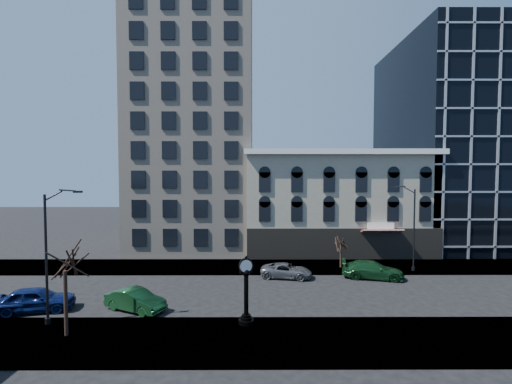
{
  "coord_description": "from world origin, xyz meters",
  "views": [
    {
      "loc": [
        1.88,
        -27.18,
        9.36
      ],
      "look_at": [
        2.0,
        4.0,
        8.0
      ],
      "focal_mm": 24.0,
      "sensor_mm": 36.0,
      "label": 1
    }
  ],
  "objects_px": {
    "car_near_a": "(35,299)",
    "car_near_b": "(135,300)",
    "street_lamp_near": "(56,220)",
    "street_clock": "(246,293)"
  },
  "relations": [
    {
      "from": "street_lamp_near",
      "to": "car_near_b",
      "type": "bearing_deg",
      "value": 18.14
    },
    {
      "from": "car_near_a",
      "to": "car_near_b",
      "type": "bearing_deg",
      "value": -102.05
    },
    {
      "from": "street_clock",
      "to": "street_lamp_near",
      "type": "bearing_deg",
      "value": 161.04
    },
    {
      "from": "street_clock",
      "to": "car_near_b",
      "type": "height_order",
      "value": "street_clock"
    },
    {
      "from": "street_lamp_near",
      "to": "car_near_a",
      "type": "distance_m",
      "value": 6.83
    },
    {
      "from": "car_near_a",
      "to": "car_near_b",
      "type": "distance_m",
      "value": 6.91
    },
    {
      "from": "street_clock",
      "to": "street_lamp_near",
      "type": "height_order",
      "value": "street_lamp_near"
    },
    {
      "from": "street_lamp_near",
      "to": "car_near_a",
      "type": "height_order",
      "value": "street_lamp_near"
    },
    {
      "from": "street_lamp_near",
      "to": "street_clock",
      "type": "bearing_deg",
      "value": -12.56
    },
    {
      "from": "street_clock",
      "to": "car_near_a",
      "type": "xyz_separation_m",
      "value": [
        -14.75,
        2.32,
        -1.22
      ]
    }
  ]
}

